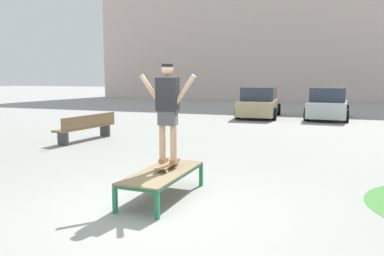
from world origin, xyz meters
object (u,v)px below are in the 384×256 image
at_px(park_bench, 87,127).
at_px(car_tan, 259,103).
at_px(skate_box, 163,174).
at_px(car_silver, 328,104).
at_px(skateboard, 168,164).
at_px(skater, 168,106).

bearing_deg(park_bench, car_tan, 65.83).
height_order(skate_box, park_bench, park_bench).
distance_m(car_tan, car_silver, 3.27).
distance_m(skateboard, car_tan, 13.28).
bearing_deg(car_silver, park_bench, -128.17).
bearing_deg(car_tan, car_silver, 5.40).
bearing_deg(car_silver, skateboard, -101.09).
bearing_deg(skate_box, skater, 87.84).
distance_m(skate_box, car_silver, 14.05).
bearing_deg(car_tan, park_bench, -114.17).
height_order(skater, car_silver, skater).
relative_size(car_tan, car_silver, 1.00).
xyz_separation_m(skate_box, skateboard, (0.01, 0.22, 0.12)).
relative_size(skate_box, skateboard, 2.38).
bearing_deg(skater, skateboard, -87.14).
height_order(skateboard, car_silver, car_silver).
relative_size(skateboard, park_bench, 0.33).
height_order(skate_box, car_tan, car_tan).
xyz_separation_m(car_tan, park_bench, (-4.01, -8.94, -0.24)).
distance_m(skateboard, park_bench, 6.32).
bearing_deg(park_bench, skateboard, -43.22).
relative_size(skateboard, car_tan, 0.19).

